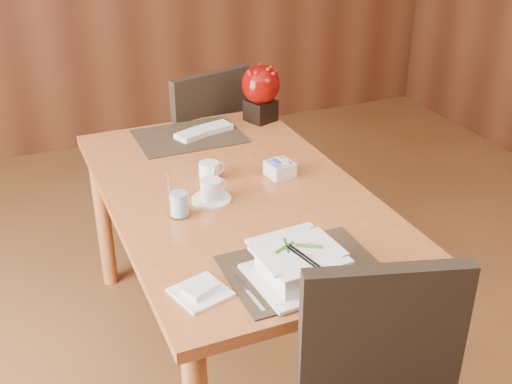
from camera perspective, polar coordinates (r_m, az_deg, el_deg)
name	(u,v)px	position (r m, az deg, el deg)	size (l,w,h in m)	color
dining_table	(236,214)	(2.39, -1.83, -1.93)	(0.90, 1.50, 0.75)	#B36231
placemat_near	(303,269)	(1.91, 4.21, -6.84)	(0.45, 0.33, 0.01)	black
placemat_far	(189,136)	(2.82, -5.97, 4.95)	(0.45, 0.33, 0.01)	black
soup_setting	(297,265)	(1.84, 3.71, -6.53)	(0.27, 0.27, 0.10)	white
coffee_cup	(211,192)	(2.27, -4.00, 0.02)	(0.14, 0.14, 0.08)	white
water_glass	(179,195)	(2.16, -6.89, -0.25)	(0.07, 0.07, 0.16)	white
creamer_jug	(209,171)	(2.41, -4.20, 1.85)	(0.10, 0.10, 0.07)	white
sugar_caddy	(280,169)	(2.44, 2.15, 2.05)	(0.09, 0.09, 0.06)	white
berry_decor	(261,90)	(2.93, 0.42, 9.07)	(0.18, 0.18, 0.26)	black
napkins_far	(206,130)	(2.83, -4.50, 5.48)	(0.26, 0.09, 0.02)	white
bread_plate	(201,292)	(1.82, -4.94, -8.89)	(0.14, 0.14, 0.01)	white
far_chair	(200,147)	(3.25, -5.01, 4.01)	(0.54, 0.54, 0.95)	black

